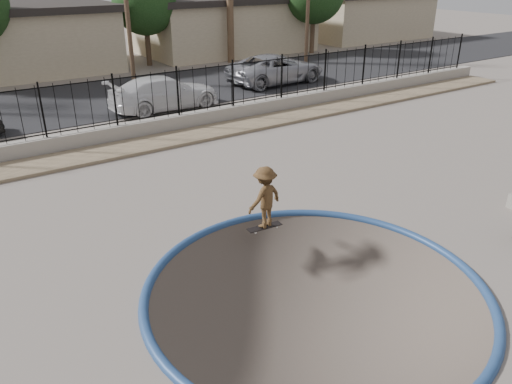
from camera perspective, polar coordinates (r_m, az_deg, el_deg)
The scene contains 15 objects.
ground at distance 21.29m, azimuth -16.55°, elevation 4.05°, with size 120.00×120.00×2.20m, color slate.
bowl_pit at distance 10.35m, azimuth 6.82°, elevation -11.06°, with size 6.84×6.84×1.80m, color #4A4239, non-canonical shape.
coping_ring at distance 10.35m, azimuth 6.82°, elevation -11.06°, with size 7.04×7.04×0.20m, color navy.
rock_strip at distance 18.39m, azimuth -14.18°, elevation 4.95°, with size 42.00×1.60×0.11m, color #9B8365.
retaining_wall at distance 19.30m, azimuth -15.42°, elevation 6.51°, with size 42.00×0.45×0.60m, color gray.
fence at distance 18.98m, azimuth -15.83°, elevation 9.95°, with size 40.00×0.04×1.80m.
street at distance 25.61m, azimuth -20.49°, elevation 9.54°, with size 90.00×8.00×0.04m, color black.
house_center at distance 34.46m, azimuth -25.23°, elevation 15.67°, with size 10.60×8.60×3.90m.
house_east at distance 39.27m, azimuth -3.89°, elevation 18.64°, with size 12.60×8.60×3.90m.
house_east_far at distance 47.84m, azimuth 11.62°, elevation 19.29°, with size 11.60×8.60×3.90m.
street_tree_mid at distance 33.79m, azimuth -12.65°, elevation 20.37°, with size 3.96×3.96×5.83m.
skater at distance 12.08m, azimuth 1.02°, elevation -1.03°, with size 1.01×0.58×1.56m, color brown.
skateboard at distance 12.41m, azimuth 0.99°, elevation -4.02°, with size 0.92×0.31×0.08m.
car_c at distance 23.11m, azimuth -10.41°, elevation 11.09°, with size 2.04×5.02×1.46m, color white.
car_d at distance 28.06m, azimuth 2.31°, elevation 13.91°, with size 2.57×5.58×1.55m, color #A0A1A8.
Camera 1 is at (-5.66, -7.25, 6.00)m, focal length 35.00 mm.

